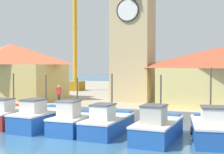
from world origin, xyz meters
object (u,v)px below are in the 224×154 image
(fishing_boat_left_inner, at_px, (41,118))
(fishing_boat_mid_right, at_px, (158,128))
(fishing_boat_mid_left, at_px, (73,121))
(dock_worker_near_tower, at_px, (59,94))
(port_crane_far, at_px, (76,31))
(clock_tower, at_px, (133,28))
(fishing_boat_center, at_px, (108,123))
(fishing_boat_left_outer, at_px, (9,116))
(warehouse_left, at_px, (11,70))
(fishing_boat_right_inner, at_px, (211,129))

(fishing_boat_left_inner, relative_size, fishing_boat_mid_right, 0.97)
(fishing_boat_mid_left, bearing_deg, dock_worker_near_tower, 128.37)
(fishing_boat_mid_left, relative_size, port_crane_far, 0.21)
(clock_tower, height_order, port_crane_far, port_crane_far)
(fishing_boat_mid_right, xyz_separation_m, port_crane_far, (-14.80, 19.18, 8.30))
(fishing_boat_center, bearing_deg, clock_tower, 95.62)
(fishing_boat_mid_left, bearing_deg, fishing_boat_left_outer, 173.86)
(fishing_boat_left_inner, distance_m, fishing_boat_mid_left, 2.80)
(fishing_boat_center, bearing_deg, fishing_boat_left_inner, -179.74)
(fishing_boat_left_inner, xyz_separation_m, dock_worker_near_tower, (-1.01, 4.39, 1.26))
(clock_tower, bearing_deg, fishing_boat_center, -84.38)
(clock_tower, distance_m, port_crane_far, 14.18)
(fishing_boat_left_inner, xyz_separation_m, fishing_boat_mid_right, (8.43, -0.60, -0.02))
(clock_tower, bearing_deg, fishing_boat_mid_right, -66.26)
(fishing_boat_mid_left, height_order, port_crane_far, port_crane_far)
(warehouse_left, bearing_deg, fishing_boat_mid_right, -25.48)
(fishing_boat_mid_left, height_order, warehouse_left, warehouse_left)
(port_crane_far, xyz_separation_m, dock_worker_near_tower, (5.35, -14.19, -7.02))
(warehouse_left, distance_m, dock_worker_near_tower, 7.80)
(fishing_boat_mid_right, bearing_deg, fishing_boat_left_outer, 175.85)
(fishing_boat_center, distance_m, fishing_boat_right_inner, 6.42)
(fishing_boat_center, distance_m, fishing_boat_mid_right, 3.44)
(fishing_boat_left_outer, distance_m, port_crane_far, 20.46)
(clock_tower, distance_m, dock_worker_near_tower, 9.17)
(clock_tower, relative_size, port_crane_far, 0.73)
(fishing_boat_right_inner, relative_size, clock_tower, 0.36)
(fishing_boat_left_outer, height_order, fishing_boat_right_inner, fishing_boat_right_inner)
(warehouse_left, relative_size, dock_worker_near_tower, 6.30)
(fishing_boat_mid_right, bearing_deg, dock_worker_near_tower, 152.14)
(fishing_boat_left_outer, relative_size, clock_tower, 0.33)
(fishing_boat_left_outer, xyz_separation_m, fishing_boat_mid_right, (11.28, -0.82, 0.01))
(fishing_boat_center, distance_m, dock_worker_near_tower, 7.58)
(fishing_boat_left_inner, relative_size, fishing_boat_center, 0.96)
(fishing_boat_mid_left, distance_m, fishing_boat_right_inner, 8.71)
(fishing_boat_left_outer, height_order, fishing_boat_center, fishing_boat_center)
(fishing_boat_right_inner, distance_m, dock_worker_near_tower, 13.25)
(dock_worker_near_tower, bearing_deg, fishing_boat_left_inner, -76.98)
(fishing_boat_center, height_order, dock_worker_near_tower, fishing_boat_center)
(fishing_boat_left_inner, distance_m, dock_worker_near_tower, 4.68)
(clock_tower, bearing_deg, dock_worker_near_tower, -137.41)
(fishing_boat_left_inner, distance_m, port_crane_far, 21.31)
(clock_tower, xyz_separation_m, warehouse_left, (-12.16, -1.90, -3.95))
(dock_worker_near_tower, bearing_deg, warehouse_left, 157.89)
(clock_tower, distance_m, warehouse_left, 12.93)
(warehouse_left, height_order, port_crane_far, port_crane_far)
(fishing_boat_left_inner, height_order, fishing_boat_right_inner, fishing_boat_right_inner)
(fishing_boat_right_inner, height_order, dock_worker_near_tower, fishing_boat_right_inner)
(fishing_boat_left_inner, relative_size, dock_worker_near_tower, 3.12)
(fishing_boat_left_outer, bearing_deg, fishing_boat_mid_right, -4.15)
(fishing_boat_mid_left, height_order, clock_tower, clock_tower)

